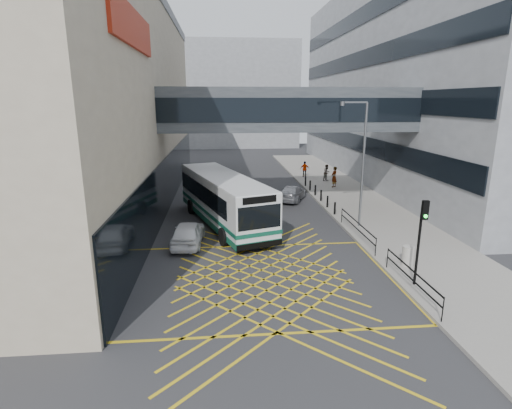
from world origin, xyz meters
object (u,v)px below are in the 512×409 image
object	(u,v)px
traffic_light	(421,231)
litter_bin	(408,256)
car_dark	(231,191)
street_lamp	(361,157)
bus	(223,198)
pedestrian_b	(327,173)
car_silver	(292,193)
car_white	(188,233)
pedestrian_c	(305,169)
pedestrian_a	(334,177)

from	to	relation	value
traffic_light	litter_bin	distance (m)	3.05
car_dark	street_lamp	world-z (taller)	street_lamp
street_lamp	bus	bearing A→B (deg)	165.33
car_dark	pedestrian_b	bearing A→B (deg)	-129.61
bus	litter_bin	size ratio (longest dim) A/B	12.22
litter_bin	car_silver	bearing A→B (deg)	102.55
car_white	pedestrian_c	bearing A→B (deg)	-115.34
traffic_light	pedestrian_c	bearing A→B (deg)	86.88
car_silver	pedestrian_c	world-z (taller)	pedestrian_c
bus	pedestrian_b	xyz separation A→B (m)	(10.70, 13.34, -0.81)
traffic_light	pedestrian_b	bearing A→B (deg)	82.48
car_dark	pedestrian_c	xyz separation A→B (m)	(8.21, 8.33, 0.33)
car_dark	car_silver	bearing A→B (deg)	-173.71
car_white	bus	bearing A→B (deg)	-114.42
bus	traffic_light	bearing A→B (deg)	-69.38
street_lamp	litter_bin	distance (m)	7.66
street_lamp	pedestrian_c	size ratio (longest dim) A/B	4.75
bus	pedestrian_c	world-z (taller)	bus
pedestrian_b	bus	bearing A→B (deg)	-162.12
bus	pedestrian_c	bearing A→B (deg)	42.13
car_silver	bus	bearing A→B (deg)	70.78
bus	traffic_light	size ratio (longest dim) A/B	3.11
car_silver	pedestrian_c	distance (m)	10.02
litter_bin	pedestrian_b	size ratio (longest dim) A/B	0.60
pedestrian_a	pedestrian_c	bearing A→B (deg)	-115.73
litter_bin	pedestrian_c	size ratio (longest dim) A/B	0.60
pedestrian_b	pedestrian_c	xyz separation A→B (m)	(-1.79, 2.34, 0.01)
car_silver	pedestrian_b	xyz separation A→B (m)	(4.86, 7.19, 0.33)
pedestrian_b	pedestrian_c	world-z (taller)	pedestrian_c
car_white	car_dark	bearing A→B (deg)	-99.94
car_white	car_dark	size ratio (longest dim) A/B	1.06
car_white	traffic_light	world-z (taller)	traffic_light
pedestrian_a	street_lamp	bearing A→B (deg)	38.40
litter_bin	car_dark	bearing A→B (deg)	118.12
street_lamp	pedestrian_b	world-z (taller)	street_lamp
pedestrian_b	litter_bin	bearing A→B (deg)	-127.76
car_white	traffic_light	bearing A→B (deg)	151.83
litter_bin	pedestrian_c	bearing A→B (deg)	90.32
bus	pedestrian_a	xyz separation A→B (m)	(10.57, 10.23, -0.66)
bus	pedestrian_b	size ratio (longest dim) A/B	7.37
car_white	pedestrian_c	size ratio (longest dim) A/B	2.69
bus	street_lamp	size ratio (longest dim) A/B	1.54
pedestrian_c	bus	bearing A→B (deg)	67.37
car_white	litter_bin	distance (m)	11.97
car_silver	litter_bin	distance (m)	14.75
car_silver	litter_bin	bearing A→B (deg)	126.88
street_lamp	car_white	bearing A→B (deg)	-172.36
street_lamp	pedestrian_b	xyz separation A→B (m)	(2.03, 15.07, -3.68)
bus	pedestrian_b	bearing A→B (deg)	33.00
bus	car_white	bearing A→B (deg)	-136.72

